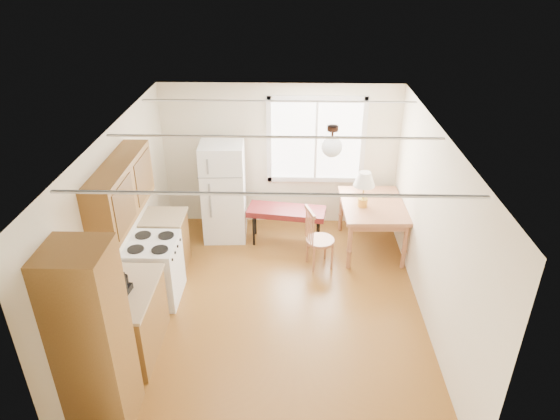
{
  "coord_description": "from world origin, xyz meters",
  "views": [
    {
      "loc": [
        0.22,
        -5.46,
        4.43
      ],
      "look_at": [
        0.05,
        0.72,
        1.15
      ],
      "focal_mm": 32.0,
      "sensor_mm": 36.0,
      "label": 1
    }
  ],
  "objects_px": {
    "refrigerator": "(224,191)",
    "chair": "(315,235)",
    "bench": "(286,212)",
    "dining_table": "(373,209)"
  },
  "relations": [
    {
      "from": "bench",
      "to": "chair",
      "type": "distance_m",
      "value": 0.9
    },
    {
      "from": "dining_table",
      "to": "refrigerator",
      "type": "bearing_deg",
      "value": 170.25
    },
    {
      "from": "refrigerator",
      "to": "dining_table",
      "type": "height_order",
      "value": "refrigerator"
    },
    {
      "from": "dining_table",
      "to": "chair",
      "type": "distance_m",
      "value": 1.11
    },
    {
      "from": "refrigerator",
      "to": "dining_table",
      "type": "distance_m",
      "value": 2.45
    },
    {
      "from": "dining_table",
      "to": "chair",
      "type": "height_order",
      "value": "chair"
    },
    {
      "from": "refrigerator",
      "to": "chair",
      "type": "relative_size",
      "value": 1.7
    },
    {
      "from": "refrigerator",
      "to": "dining_table",
      "type": "xyz_separation_m",
      "value": [
        2.42,
        -0.34,
        -0.13
      ]
    },
    {
      "from": "bench",
      "to": "chair",
      "type": "relative_size",
      "value": 1.34
    },
    {
      "from": "refrigerator",
      "to": "dining_table",
      "type": "relative_size",
      "value": 1.26
    }
  ]
}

